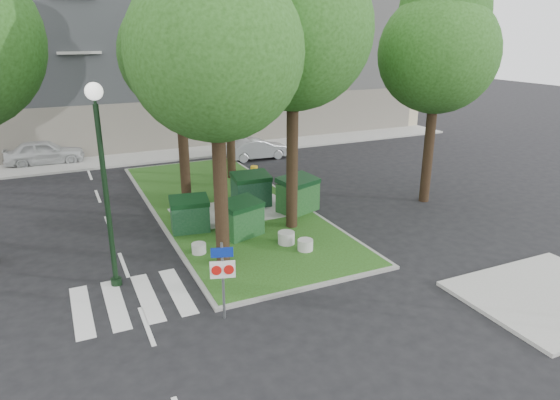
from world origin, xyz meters
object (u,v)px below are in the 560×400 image
dumpster_b (241,218)px  bollard_right (305,245)px  tree_median_near_right (295,13)px  dumpster_a (190,214)px  dumpster_d (298,194)px  bollard_mid (286,238)px  dumpster_c (251,190)px  street_lamp (102,164)px  traffic_sign_pole (223,271)px  tree_median_far (228,10)px  bollard_left (199,248)px  tree_street_right (440,41)px  car_white (44,152)px  tree_median_mid (179,42)px  litter_bin (254,172)px  car_silver (258,149)px  tree_median_near_left (217,34)px

dumpster_b → bollard_right: size_ratio=3.27×
tree_median_near_right → dumpster_a: tree_median_near_right is taller
dumpster_d → bollard_mid: dumpster_d is taller
tree_median_near_right → dumpster_c: tree_median_near_right is taller
dumpster_c → bollard_mid: size_ratio=2.73×
street_lamp → traffic_sign_pole: bearing=-53.1°
tree_median_far → bollard_left: 12.43m
street_lamp → bollard_mid: bearing=3.7°
tree_street_right → car_white: (-15.68, 14.44, -6.25)m
dumpster_c → street_lamp: bearing=-140.6°
tree_street_right → dumpster_a: size_ratio=6.35×
bollard_mid → dumpster_d: bearing=56.3°
tree_median_far → dumpster_c: 8.83m
tree_median_mid → street_lamp: bearing=-122.0°
tree_median_far → traffic_sign_pole: tree_median_far is taller
dumpster_c → dumpster_a: bearing=-149.5°
dumpster_b → bollard_left: 2.14m
litter_bin → tree_median_mid: bearing=-150.8°
bollard_left → street_lamp: bearing=-162.4°
dumpster_b → bollard_mid: size_ratio=2.92×
dumpster_c → dumpster_d: 2.13m
bollard_right → street_lamp: 7.26m
tree_median_far → dumpster_d: size_ratio=6.13×
bollard_right → car_silver: (3.70, 13.23, 0.31)m
tree_median_near_right → dumpster_c: bearing=101.9°
tree_median_far → bollard_left: bearing=-116.9°
tree_median_near_left → dumpster_c: size_ratio=6.37×
tree_median_mid → car_white: tree_median_mid is taller
tree_median_near_right → street_lamp: tree_median_near_right is taller
tree_street_right → dumpster_a: tree_street_right is taller
tree_median_far → litter_bin: bearing=-37.5°
litter_bin → tree_median_near_left: bearing=-117.7°
dumpster_b → bollard_right: dumpster_b is taller
tree_median_mid → tree_median_far: 4.59m
car_silver → bollard_right: bearing=165.7°
tree_street_right → car_white: tree_street_right is taller
tree_median_far → street_lamp: bearing=-127.5°
tree_median_near_left → dumpster_c: (2.89, 4.89, -6.48)m
dumpster_b → tree_median_far: bearing=54.3°
dumpster_b → traffic_sign_pole: traffic_sign_pole is taller
litter_bin → bollard_mid: bearing=-104.4°
dumpster_b → tree_street_right: bearing=-14.4°
dumpster_a → car_white: 14.58m
tree_median_near_left → litter_bin: bearing=62.3°
tree_median_near_left → dumpster_d: 8.53m
bollard_left → bollard_right: 3.69m
dumpster_d → car_silver: (2.13, 9.55, -0.24)m
dumpster_d → dumpster_c: bearing=115.3°
dumpster_b → car_silver: 12.22m
dumpster_c → car_white: dumpster_c is taller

